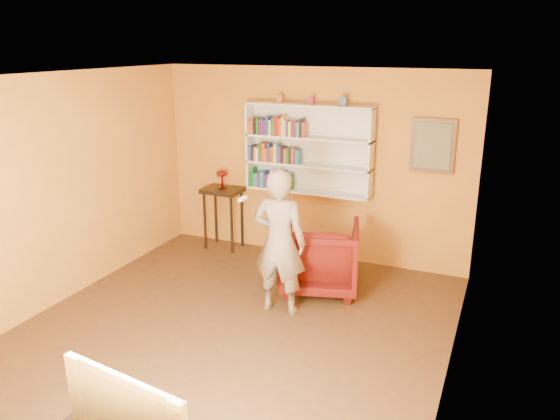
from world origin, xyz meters
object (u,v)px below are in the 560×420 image
(bookshelf, at_px, (310,149))
(armchair, at_px, (320,257))
(television, at_px, (137,408))
(console_table, at_px, (223,199))
(person, at_px, (279,242))
(ruby_lustre, at_px, (222,175))

(bookshelf, distance_m, armchair, 1.61)
(television, bearing_deg, bookshelf, 105.29)
(bookshelf, bearing_deg, console_table, -173.07)
(armchair, bearing_deg, console_table, -39.90)
(console_table, relative_size, armchair, 0.97)
(bookshelf, height_order, person, bookshelf)
(bookshelf, bearing_deg, television, -83.27)
(ruby_lustre, xyz_separation_m, television, (1.86, -4.50, -0.37))
(armchair, xyz_separation_m, television, (0.03, -3.67, 0.33))
(armchair, height_order, person, person)
(armchair, bearing_deg, television, 74.85)
(bookshelf, xyz_separation_m, person, (0.28, -1.72, -0.74))
(person, xyz_separation_m, television, (0.27, -2.94, -0.09))
(armchair, xyz_separation_m, person, (-0.24, -0.73, 0.41))
(bookshelf, relative_size, television, 1.77)
(armchair, bearing_deg, bookshelf, -77.76)
(bookshelf, xyz_separation_m, console_table, (-1.31, -0.16, -0.82))
(ruby_lustre, height_order, armchair, ruby_lustre)
(armchair, distance_m, television, 3.69)
(console_table, height_order, person, person)
(console_table, bearing_deg, armchair, -24.31)
(person, bearing_deg, armchair, -110.60)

